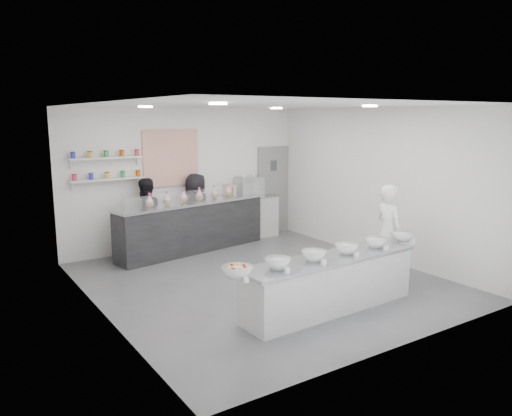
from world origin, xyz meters
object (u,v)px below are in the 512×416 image
(staff_left, at_px, (145,217))
(woman_prep, at_px, (389,233))
(prep_counter, at_px, (330,283))
(back_bar, at_px, (192,227))
(espresso_machine, at_px, (249,187))
(staff_right, at_px, (196,211))
(espresso_ledge, at_px, (251,217))

(staff_left, bearing_deg, woman_prep, 110.81)
(prep_counter, height_order, back_bar, back_bar)
(back_bar, relative_size, staff_left, 2.16)
(back_bar, relative_size, espresso_machine, 5.70)
(back_bar, xyz_separation_m, woman_prep, (2.02, -3.55, 0.31))
(woman_prep, relative_size, staff_left, 1.06)
(woman_prep, relative_size, staff_right, 1.04)
(espresso_ledge, height_order, staff_right, staff_right)
(espresso_machine, height_order, staff_left, staff_left)
(espresso_machine, relative_size, staff_left, 0.38)
(espresso_machine, bearing_deg, espresso_ledge, 0.00)
(woman_prep, distance_m, staff_right, 4.21)
(staff_left, bearing_deg, staff_right, 163.05)
(back_bar, bearing_deg, prep_counter, -96.23)
(espresso_machine, distance_m, staff_right, 1.47)
(woman_prep, xyz_separation_m, staff_left, (-2.95, 3.80, -0.05))
(staff_right, bearing_deg, prep_counter, 69.72)
(prep_counter, relative_size, staff_right, 1.82)
(espresso_ledge, height_order, staff_left, staff_left)
(espresso_ledge, bearing_deg, prep_counter, -108.31)
(staff_right, bearing_deg, woman_prep, 94.62)
(espresso_machine, xyz_separation_m, woman_prep, (0.38, -3.89, -0.36))
(espresso_machine, distance_m, woman_prep, 3.93)
(prep_counter, relative_size, espresso_ledge, 2.25)
(espresso_ledge, relative_size, espresso_machine, 2.17)
(back_bar, relative_size, staff_right, 2.12)
(woman_prep, height_order, staff_right, woman_prep)
(back_bar, bearing_deg, woman_prep, -70.17)
(back_bar, xyz_separation_m, staff_right, (0.22, 0.25, 0.28))
(back_bar, distance_m, espresso_machine, 1.80)
(prep_counter, relative_size, espresso_machine, 4.89)
(espresso_ledge, distance_m, woman_prep, 3.92)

